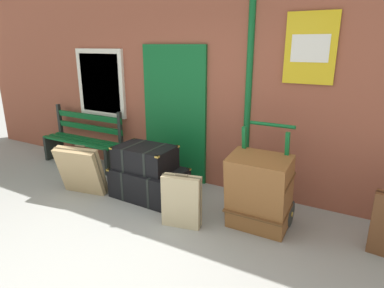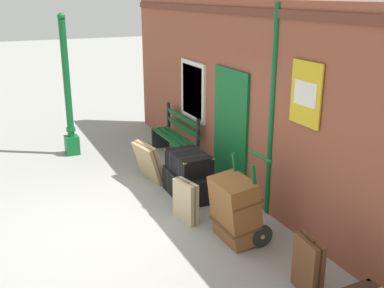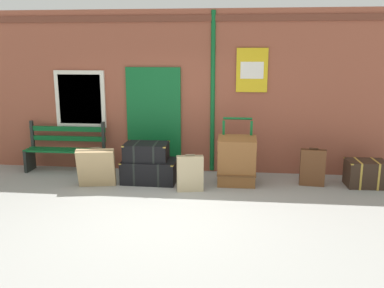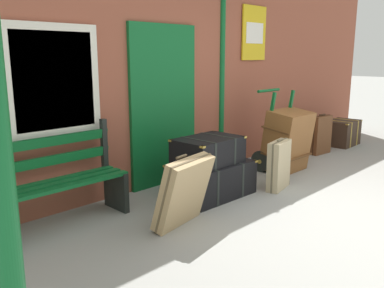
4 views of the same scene
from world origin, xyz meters
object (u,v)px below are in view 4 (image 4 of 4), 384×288
at_px(steamer_trunk_base, 211,179).
at_px(suitcase_oxblood, 321,135).
at_px(porters_trolley, 277,151).
at_px(suitcase_beige, 184,192).
at_px(platform_bench, 49,185).
at_px(steamer_trunk_middle, 208,151).
at_px(corner_trunk, 342,133).
at_px(large_brown_trunk, 287,141).
at_px(lamp_post, 0,194).
at_px(suitcase_slate, 279,165).

height_order(steamer_trunk_base, suitcase_oxblood, suitcase_oxblood).
height_order(porters_trolley, suitcase_beige, porters_trolley).
height_order(platform_bench, steamer_trunk_middle, platform_bench).
xyz_separation_m(suitcase_beige, corner_trunk, (4.85, 0.57, -0.12)).
bearing_deg(porters_trolley, steamer_trunk_middle, -176.36).
relative_size(porters_trolley, large_brown_trunk, 1.30).
bearing_deg(steamer_trunk_middle, suitcase_oxblood, 1.84).
xyz_separation_m(lamp_post, corner_trunk, (6.95, 1.56, -0.87)).
xyz_separation_m(platform_bench, suitcase_oxblood, (4.85, -0.42, -0.11)).
bearing_deg(suitcase_oxblood, platform_bench, 175.02).
xyz_separation_m(lamp_post, suitcase_oxblood, (5.99, 1.51, -0.77)).
xyz_separation_m(steamer_trunk_base, large_brown_trunk, (1.62, -0.06, 0.25)).
height_order(lamp_post, corner_trunk, lamp_post).
distance_m(porters_trolley, suitcase_beige, 2.57).
xyz_separation_m(lamp_post, suitcase_beige, (2.10, 0.99, -0.74)).
relative_size(platform_bench, steamer_trunk_base, 1.56).
bearing_deg(suitcase_oxblood, porters_trolley, 179.63).
relative_size(steamer_trunk_middle, large_brown_trunk, 0.88).
relative_size(steamer_trunk_middle, porters_trolley, 0.68).
distance_m(suitcase_slate, corner_trunk, 3.20).
bearing_deg(corner_trunk, platform_bench, 176.34).
bearing_deg(steamer_trunk_base, large_brown_trunk, -2.19).
bearing_deg(suitcase_beige, porters_trolley, 11.96).
distance_m(large_brown_trunk, suitcase_beige, 2.54).
relative_size(steamer_trunk_base, suitcase_beige, 1.39).
bearing_deg(platform_bench, large_brown_trunk, -9.57).
relative_size(steamer_trunk_base, suitcase_oxblood, 1.44).
height_order(suitcase_oxblood, suitcase_slate, suitcase_oxblood).
height_order(steamer_trunk_middle, porters_trolley, porters_trolley).
bearing_deg(suitcase_slate, large_brown_trunk, 25.30).
xyz_separation_m(platform_bench, steamer_trunk_base, (1.85, -0.52, -0.23)).
height_order(suitcase_oxblood, corner_trunk, suitcase_oxblood).
bearing_deg(steamer_trunk_base, corner_trunk, 2.19).
xyz_separation_m(platform_bench, large_brown_trunk, (3.47, -0.59, 0.02)).
distance_m(lamp_post, suitcase_beige, 2.43).
distance_m(platform_bench, steamer_trunk_base, 1.94).
distance_m(suitcase_oxblood, suitcase_beige, 3.93).
height_order(porters_trolley, suitcase_slate, porters_trolley).
height_order(large_brown_trunk, corner_trunk, large_brown_trunk).
bearing_deg(steamer_trunk_middle, lamp_post, -154.28).
bearing_deg(large_brown_trunk, corner_trunk, 5.22).
distance_m(lamp_post, steamer_trunk_middle, 3.29).
distance_m(large_brown_trunk, corner_trunk, 2.36).
relative_size(steamer_trunk_base, corner_trunk, 1.46).
xyz_separation_m(large_brown_trunk, suitcase_beige, (-2.51, -0.36, -0.10)).
bearing_deg(suitcase_slate, steamer_trunk_base, 151.23).
distance_m(porters_trolley, suitcase_slate, 0.98).
xyz_separation_m(steamer_trunk_base, corner_trunk, (3.96, 0.15, 0.03)).
relative_size(steamer_trunk_base, large_brown_trunk, 1.10).
distance_m(lamp_post, large_brown_trunk, 4.85).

